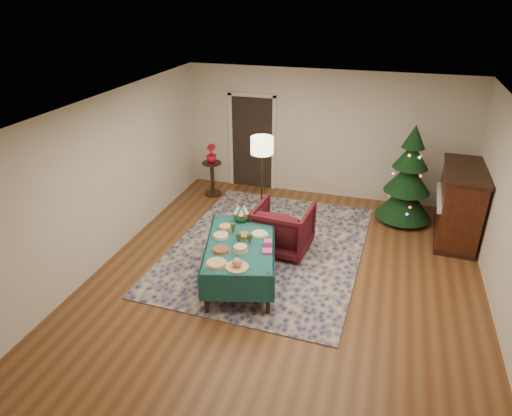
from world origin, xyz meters
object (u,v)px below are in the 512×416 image
(gift_box, at_px, (268,243))
(side_table, at_px, (212,179))
(potted_plant, at_px, (211,157))
(piano, at_px, (459,205))
(floor_lamp, at_px, (262,151))
(buffet_table, at_px, (240,250))
(armchair, at_px, (283,226))
(christmas_tree, at_px, (408,179))

(gift_box, distance_m, side_table, 3.62)
(gift_box, height_order, potted_plant, potted_plant)
(gift_box, distance_m, piano, 3.76)
(floor_lamp, bearing_deg, potted_plant, 145.59)
(buffet_table, height_order, potted_plant, potted_plant)
(piano, bearing_deg, potted_plant, 173.81)
(armchair, xyz_separation_m, side_table, (-2.04, 1.87, -0.11))
(potted_plant, xyz_separation_m, christmas_tree, (4.04, -0.09, 0.00))
(buffet_table, height_order, armchair, armchair)
(armchair, xyz_separation_m, piano, (2.90, 1.33, 0.19))
(christmas_tree, xyz_separation_m, piano, (0.90, -0.44, -0.21))
(potted_plant, bearing_deg, buffet_table, -61.08)
(buffet_table, bearing_deg, floor_lamp, 96.76)
(buffet_table, relative_size, armchair, 2.10)
(side_table, distance_m, christmas_tree, 4.08)
(buffet_table, bearing_deg, piano, 36.23)
(gift_box, height_order, piano, piano)
(piano, bearing_deg, buffet_table, -143.77)
(armchair, height_order, christmas_tree, christmas_tree)
(armchair, distance_m, christmas_tree, 2.71)
(side_table, bearing_deg, armchair, -42.50)
(buffet_table, relative_size, gift_box, 17.90)
(armchair, relative_size, side_table, 1.25)
(potted_plant, distance_m, christmas_tree, 4.05)
(buffet_table, xyz_separation_m, side_table, (-1.64, 2.96, -0.19))
(buffet_table, relative_size, christmas_tree, 1.03)
(christmas_tree, bearing_deg, gift_box, -124.71)
(buffet_table, distance_m, potted_plant, 3.40)
(christmas_tree, bearing_deg, side_table, 178.68)
(floor_lamp, xyz_separation_m, christmas_tree, (2.64, 0.87, -0.59))
(potted_plant, bearing_deg, side_table, 180.00)
(piano, bearing_deg, side_table, 173.81)
(potted_plant, bearing_deg, armchair, -42.50)
(gift_box, height_order, christmas_tree, christmas_tree)
(side_table, bearing_deg, gift_box, -55.03)
(floor_lamp, distance_m, christmas_tree, 2.85)
(armchair, distance_m, floor_lamp, 1.49)
(armchair, xyz_separation_m, floor_lamp, (-0.64, 0.91, 0.99))
(buffet_table, xyz_separation_m, floor_lamp, (-0.24, 2.00, 0.91))
(floor_lamp, relative_size, side_table, 2.29)
(buffet_table, distance_m, armchair, 1.17)
(armchair, bearing_deg, floor_lamp, -49.96)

